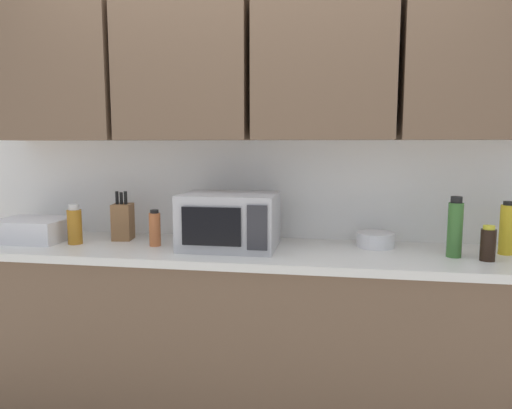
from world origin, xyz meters
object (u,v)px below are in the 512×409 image
Objects in this scene: bottle_spice_jar at (155,229)px; bottle_soy_dark at (488,244)px; knife_block at (123,221)px; bottle_green_oil at (455,228)px; bowl_ceramic_small at (375,240)px; bottle_amber_vinegar at (75,225)px; bottle_yellow_mustard at (507,229)px; microwave at (230,221)px; dish_rack at (33,230)px.

bottle_spice_jar reaches higher than bottle_soy_dark.
knife_block is 1.72m from bottle_green_oil.
bottle_spice_jar is 0.98× the size of bowl_ceramic_small.
bottle_amber_vinegar reaches higher than bowl_ceramic_small.
knife_block is 1.05× the size of bottle_yellow_mustard.
knife_block is 1.98m from bottle_yellow_mustard.
bottle_amber_vinegar reaches higher than bottle_soy_dark.
bottle_spice_jar is (0.24, -0.13, -0.01)m from knife_block.
bowl_ceramic_small is at bearing 1.46° from knife_block.
bottle_green_oil is (1.09, -0.02, -0.00)m from microwave.
bottle_spice_jar is at bearing -28.62° from knife_block.
bottle_spice_jar is at bearing -1.78° from dish_rack.
knife_block is (0.48, 0.11, 0.04)m from dish_rack.
knife_block is at bearing 174.39° from bottle_soy_dark.
knife_block is at bearing 37.25° from bottle_amber_vinegar.
bottle_spice_jar is at bearing 179.97° from bottle_green_oil.
bottle_green_oil is at bearing -25.52° from bowl_ceramic_small.
bottle_spice_jar reaches higher than dish_rack.
bottle_yellow_mustard is 1.58× the size of bottle_soy_dark.
bottle_yellow_mustard is (2.46, 0.08, 0.06)m from dish_rack.
dish_rack is at bearing 179.97° from microwave.
bottle_green_oil is at bearing 158.83° from bottle_soy_dark.
bottle_soy_dark is (2.05, -0.03, -0.02)m from bottle_amber_vinegar.
bottle_green_oil is 0.40m from bowl_ceramic_small.
dish_rack is 2.20m from bottle_green_oil.
bottle_spice_jar is (-1.74, -0.10, -0.03)m from bottle_yellow_mustard.
bottle_yellow_mustard is at bearing 3.24° from bottle_spice_jar.
bottle_soy_dark is at bearing -0.81° from bottle_amber_vinegar.
bottle_amber_vinegar is (-0.83, -0.05, -0.04)m from microwave.
bottle_yellow_mustard is at bearing 20.92° from bottle_green_oil.
bottle_amber_vinegar is at bearing -142.75° from knife_block.
bottle_green_oil reaches higher than bottle_amber_vinegar.
dish_rack is 1.78× the size of bottle_amber_vinegar.
bottle_yellow_mustard is at bearing 1.77° from dish_rack.
dish_rack is 1.32× the size of bottle_green_oil.
bottle_spice_jar is at bearing -171.75° from bowl_ceramic_small.
dish_rack reaches higher than bowl_ceramic_small.
dish_rack is at bearing 170.72° from bottle_amber_vinegar.
knife_block reaches higher than bottle_soy_dark.
knife_block reaches higher than bottle_spice_jar.
knife_block reaches higher than bottle_yellow_mustard.
bottle_green_oil is 1.48m from bottle_spice_jar.
bottle_yellow_mustard is 0.28m from bottle_green_oil.
bowl_ceramic_small is at bearing 155.66° from bottle_soy_dark.
bowl_ceramic_small is (-0.48, 0.22, -0.04)m from bottle_soy_dark.
dish_rack is 2.33× the size of bottle_soy_dark.
dish_rack is 2.33m from bottle_soy_dark.
bottle_spice_jar is at bearing 3.06° from bottle_amber_vinegar.
bottle_spice_jar is (0.44, 0.02, -0.01)m from bottle_amber_vinegar.
microwave is 1.77× the size of knife_block.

